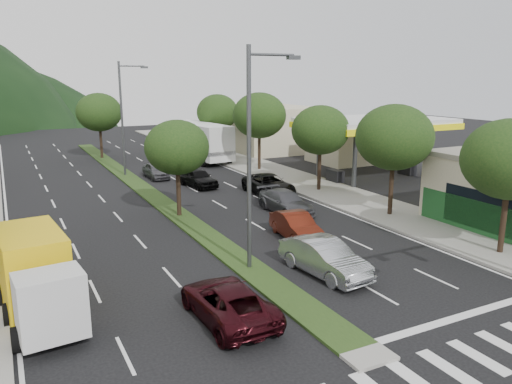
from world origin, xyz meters
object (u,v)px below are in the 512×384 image
car_queue_d (269,185)px  suv_maroon (228,302)px  streetlight_mid (124,113)px  box_truck (36,279)px  tree_r_c (320,130)px  car_queue_c (296,226)px  car_queue_e (156,170)px  tree_med_near (177,147)px  tree_r_a (510,159)px  sedan_silver (324,258)px  tree_r_e (217,112)px  car_queue_a (198,178)px  tree_med_far (99,112)px  tree_r_d (259,116)px  motorhome (199,141)px  car_queue_b (285,202)px  streetlight_near (253,149)px  tree_r_b (394,137)px

car_queue_d → suv_maroon: bearing=-119.7°
streetlight_mid → box_truck: bearing=-109.8°
tree_r_c → car_queue_c: 12.66m
tree_r_c → car_queue_e: bearing=132.1°
tree_med_near → car_queue_e: 13.55m
suv_maroon → car_queue_c: car_queue_c is taller
tree_r_a → car_queue_e: 28.86m
tree_r_c → sedan_silver: size_ratio=1.34×
tree_r_e → car_queue_a: bearing=-118.8°
tree_r_a → tree_med_far: 41.76m
tree_r_d → car_queue_d: 10.94m
motorhome → car_queue_b: bearing=-101.8°
streetlight_near → car_queue_c: size_ratio=2.30×
suv_maroon → motorhome: (11.87, 34.05, 1.42)m
suv_maroon → tree_r_c: bearing=-134.0°
tree_r_e → car_queue_e: 14.06m
tree_med_near → suv_maroon: size_ratio=1.21×
car_queue_d → box_truck: (-17.01, -13.34, 0.70)m
tree_r_a → streetlight_near: streetlight_near is taller
tree_r_d → sedan_silver: bearing=-111.1°
car_queue_c → tree_med_far: bearing=104.5°
tree_r_c → car_queue_b: tree_r_c is taller
car_queue_d → box_truck: size_ratio=0.85×
car_queue_a → box_truck: box_truck is taller
tree_med_near → car_queue_a: tree_med_near is taller
tree_r_a → tree_med_near: 18.44m
car_queue_c → car_queue_e: (-2.06, 20.00, -0.04)m
tree_r_a → car_queue_d: size_ratio=1.22×
streetlight_near → car_queue_d: streetlight_near is taller
streetlight_mid → tree_r_c: bearing=-47.8°
tree_r_b → streetlight_near: 12.47m
streetlight_near → car_queue_e: 23.43m
car_queue_b → tree_r_a: bearing=-66.6°
streetlight_near → suv_maroon: size_ratio=2.01×
motorhome → streetlight_near: bearing=-111.8°
tree_r_a → car_queue_b: bearing=114.8°
tree_r_c → box_truck: 24.67m
tree_r_a → tree_med_near: bearing=130.6°
box_truck → car_queue_a: bearing=-131.2°
box_truck → tree_med_near: bearing=-136.0°
box_truck → tree_r_b: bearing=-173.3°
tree_r_e → streetlight_near: streetlight_near is taller
tree_r_d → tree_med_far: bearing=130.6°
tree_r_b → car_queue_b: (-5.46, 3.83, -4.33)m
tree_med_far → car_queue_c: tree_med_far is taller
car_queue_b → box_truck: box_truck is taller
tree_r_c → car_queue_d: (-3.99, 0.83, -3.99)m
tree_r_b → motorhome: (-3.00, 26.03, -2.93)m
tree_r_a → sedan_silver: (-9.30, 1.89, -4.02)m
tree_r_e → suv_maroon: bearing=-112.4°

